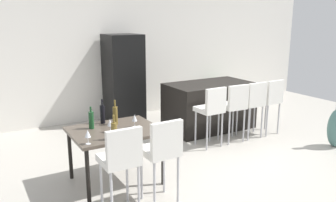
{
  "coord_description": "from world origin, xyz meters",
  "views": [
    {
      "loc": [
        -3.28,
        -4.18,
        2.17
      ],
      "look_at": [
        -0.53,
        0.54,
        0.85
      ],
      "focal_mm": 36.95,
      "sensor_mm": 36.0,
      "label": 1
    }
  ],
  "objects_px": {
    "bar_chair_left": "(212,108)",
    "wine_bottle_inner": "(91,120)",
    "dining_chair_far": "(162,149)",
    "wine_bottle_far": "(115,115)",
    "wine_bottle_left": "(102,114)",
    "bar_chair_middle": "(234,104)",
    "wine_glass_right": "(110,123)",
    "kitchen_island": "(209,106)",
    "wine_glass_end": "(88,134)",
    "bar_chair_right": "(253,101)",
    "wine_glass_near": "(135,118)",
    "wine_bottle_middle": "(114,130)",
    "dining_table": "(115,135)",
    "refrigerator": "(124,78)",
    "floor_vase": "(336,127)",
    "bar_chair_far": "(270,98)",
    "potted_plant": "(219,92)",
    "dining_chair_near": "(121,157)"
  },
  "relations": [
    {
      "from": "bar_chair_right",
      "to": "dining_chair_near",
      "type": "xyz_separation_m",
      "value": [
        -3.08,
        -1.21,
        0.0
      ]
    },
    {
      "from": "bar_chair_middle",
      "to": "potted_plant",
      "type": "distance_m",
      "value": 2.63
    },
    {
      "from": "wine_glass_end",
      "to": "wine_bottle_left",
      "type": "bearing_deg",
      "value": 58.32
    },
    {
      "from": "wine_bottle_far",
      "to": "wine_glass_end",
      "type": "height_order",
      "value": "wine_bottle_far"
    },
    {
      "from": "bar_chair_left",
      "to": "wine_bottle_inner",
      "type": "distance_m",
      "value": 2.16
    },
    {
      "from": "kitchen_island",
      "to": "wine_bottle_far",
      "type": "height_order",
      "value": "wine_bottle_far"
    },
    {
      "from": "dining_chair_far",
      "to": "wine_bottle_middle",
      "type": "bearing_deg",
      "value": 130.99
    },
    {
      "from": "kitchen_island",
      "to": "bar_chair_right",
      "type": "relative_size",
      "value": 1.6
    },
    {
      "from": "dining_table",
      "to": "bar_chair_far",
      "type": "bearing_deg",
      "value": 6.93
    },
    {
      "from": "wine_bottle_middle",
      "to": "wine_glass_right",
      "type": "relative_size",
      "value": 1.76
    },
    {
      "from": "kitchen_island",
      "to": "bar_chair_middle",
      "type": "xyz_separation_m",
      "value": [
        -0.1,
        -0.86,
        0.24
      ]
    },
    {
      "from": "wine_bottle_far",
      "to": "wine_glass_near",
      "type": "bearing_deg",
      "value": -53.61
    },
    {
      "from": "potted_plant",
      "to": "bar_chair_left",
      "type": "bearing_deg",
      "value": -131.09
    },
    {
      "from": "wine_bottle_far",
      "to": "wine_glass_right",
      "type": "xyz_separation_m",
      "value": [
        -0.18,
        -0.28,
        -0.01
      ]
    },
    {
      "from": "bar_chair_middle",
      "to": "wine_glass_right",
      "type": "height_order",
      "value": "bar_chair_middle"
    },
    {
      "from": "wine_glass_near",
      "to": "dining_table",
      "type": "bearing_deg",
      "value": 171.79
    },
    {
      "from": "bar_chair_right",
      "to": "wine_glass_near",
      "type": "height_order",
      "value": "bar_chair_right"
    },
    {
      "from": "wine_glass_end",
      "to": "dining_chair_far",
      "type": "bearing_deg",
      "value": -32.62
    },
    {
      "from": "bar_chair_far",
      "to": "wine_bottle_far",
      "type": "height_order",
      "value": "wine_bottle_far"
    },
    {
      "from": "dining_chair_far",
      "to": "wine_bottle_far",
      "type": "bearing_deg",
      "value": 99.15
    },
    {
      "from": "bar_chair_far",
      "to": "potted_plant",
      "type": "bearing_deg",
      "value": 76.17
    },
    {
      "from": "bar_chair_right",
      "to": "dining_table",
      "type": "height_order",
      "value": "bar_chair_right"
    },
    {
      "from": "dining_chair_far",
      "to": "wine_glass_end",
      "type": "relative_size",
      "value": 6.03
    },
    {
      "from": "wine_bottle_far",
      "to": "wine_glass_end",
      "type": "xyz_separation_m",
      "value": [
        -0.56,
        -0.56,
        -0.01
      ]
    },
    {
      "from": "bar_chair_middle",
      "to": "wine_bottle_left",
      "type": "xyz_separation_m",
      "value": [
        -2.43,
        -0.06,
        0.18
      ]
    },
    {
      "from": "bar_chair_right",
      "to": "dining_table",
      "type": "bearing_deg",
      "value": -172.01
    },
    {
      "from": "bar_chair_middle",
      "to": "wine_bottle_middle",
      "type": "bearing_deg",
      "value": -163.47
    },
    {
      "from": "dining_table",
      "to": "floor_vase",
      "type": "bearing_deg",
      "value": -10.21
    },
    {
      "from": "dining_chair_far",
      "to": "wine_bottle_left",
      "type": "xyz_separation_m",
      "value": [
        -0.3,
        1.16,
        0.18
      ]
    },
    {
      "from": "bar_chair_middle",
      "to": "wine_bottle_middle",
      "type": "height_order",
      "value": "bar_chair_middle"
    },
    {
      "from": "kitchen_island",
      "to": "refrigerator",
      "type": "height_order",
      "value": "refrigerator"
    },
    {
      "from": "refrigerator",
      "to": "potted_plant",
      "type": "height_order",
      "value": "refrigerator"
    },
    {
      "from": "dining_chair_near",
      "to": "floor_vase",
      "type": "xyz_separation_m",
      "value": [
        4.01,
        0.14,
        -0.35
      ]
    },
    {
      "from": "wine_glass_right",
      "to": "wine_glass_near",
      "type": "distance_m",
      "value": 0.36
    },
    {
      "from": "bar_chair_middle",
      "to": "bar_chair_far",
      "type": "bearing_deg",
      "value": -0.0
    },
    {
      "from": "floor_vase",
      "to": "refrigerator",
      "type": "bearing_deg",
      "value": 127.51
    },
    {
      "from": "bar_chair_right",
      "to": "wine_glass_right",
      "type": "height_order",
      "value": "bar_chair_right"
    },
    {
      "from": "bar_chair_middle",
      "to": "wine_glass_right",
      "type": "bearing_deg",
      "value": -169.19
    },
    {
      "from": "wine_glass_near",
      "to": "refrigerator",
      "type": "distance_m",
      "value": 2.81
    },
    {
      "from": "wine_bottle_inner",
      "to": "wine_bottle_left",
      "type": "height_order",
      "value": "wine_bottle_left"
    },
    {
      "from": "kitchen_island",
      "to": "wine_bottle_far",
      "type": "distance_m",
      "value": 2.65
    },
    {
      "from": "bar_chair_middle",
      "to": "wine_glass_right",
      "type": "xyz_separation_m",
      "value": [
        -2.48,
        -0.47,
        0.17
      ]
    },
    {
      "from": "refrigerator",
      "to": "floor_vase",
      "type": "relative_size",
      "value": 2.01
    },
    {
      "from": "kitchen_island",
      "to": "bar_chair_left",
      "type": "relative_size",
      "value": 1.6
    },
    {
      "from": "wine_glass_near",
      "to": "refrigerator",
      "type": "relative_size",
      "value": 0.09
    },
    {
      "from": "kitchen_island",
      "to": "refrigerator",
      "type": "distance_m",
      "value": 1.89
    },
    {
      "from": "wine_glass_right",
      "to": "refrigerator",
      "type": "xyz_separation_m",
      "value": [
        1.33,
        2.67,
        0.06
      ]
    },
    {
      "from": "bar_chair_middle",
      "to": "wine_glass_end",
      "type": "xyz_separation_m",
      "value": [
        -2.85,
        -0.75,
        0.17
      ]
    },
    {
      "from": "potted_plant",
      "to": "bar_chair_far",
      "type": "bearing_deg",
      "value": -103.83
    },
    {
      "from": "wine_glass_near",
      "to": "potted_plant",
      "type": "xyz_separation_m",
      "value": [
        3.53,
        2.63,
        -0.5
      ]
    }
  ]
}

